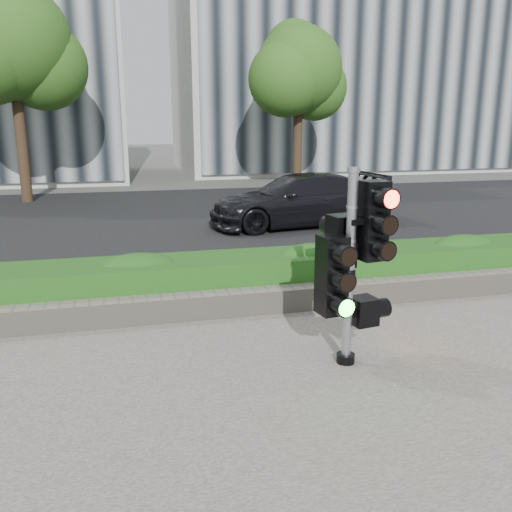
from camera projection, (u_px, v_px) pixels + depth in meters
name	position (u px, v px, depth m)	size (l,w,h in m)	color
ground	(262.00, 375.00, 5.94)	(120.00, 120.00, 0.00)	#51514C
road	(173.00, 219.00, 15.35)	(60.00, 13.00, 0.02)	black
curb	(213.00, 287.00, 8.89)	(60.00, 0.25, 0.12)	gray
stone_wall	(228.00, 303.00, 7.68)	(12.00, 0.32, 0.34)	gray
hedge	(220.00, 279.00, 8.25)	(12.00, 1.00, 0.68)	#38912C
building_right	(339.00, 61.00, 30.59)	(18.00, 10.00, 12.00)	#B7B7B2
tree_left	(11.00, 46.00, 17.35)	(4.61, 4.03, 7.34)	black
tree_right	(298.00, 73.00, 20.77)	(4.10, 3.58, 6.53)	black
traffic_signal	(351.00, 258.00, 5.94)	(0.79, 0.63, 2.21)	black
car_dark	(297.00, 200.00, 14.14)	(1.90, 4.66, 1.35)	black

